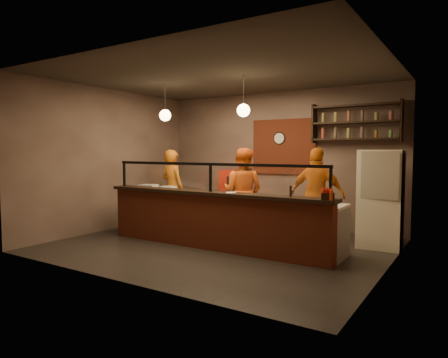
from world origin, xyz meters
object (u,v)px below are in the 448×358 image
Objects in this scene: pepper_mill at (291,191)px; cook_right at (317,195)px; wall_clock at (280,138)px; condiment_caddy at (328,196)px; cook_mid at (243,192)px; pizza_dough at (217,197)px; red_cooler at (233,197)px; cook_left at (172,188)px; fridge at (381,199)px.

cook_right is at bearing 93.67° from pepper_mill.
wall_clock reaches higher than condiment_caddy.
condiment_caddy is at bearing 140.90° from cook_mid.
pizza_dough is (-1.60, -1.14, -0.03)m from cook_right.
red_cooler is (-1.10, -0.31, -1.43)m from wall_clock.
red_cooler is at bearing -57.19° from cook_mid.
cook_left is 1.93m from cook_mid.
condiment_caddy is at bearing -104.94° from fridge.
pepper_mill is (2.56, -2.42, 0.48)m from red_cooler.
wall_clock is 2.14m from cook_right.
red_cooler is at bearing 113.00° from pizza_dough.
condiment_caddy is 0.65m from pepper_mill.
wall_clock is 1.56× the size of condiment_caddy.
red_cooler is (-0.88, 1.05, -0.27)m from cook_mid.
cook_left is 4.49m from condiment_caddy.
cook_left is 2.12m from pizza_dough.
fridge is (2.72, 0.42, -0.02)m from cook_mid.
cook_right is 1.56m from pepper_mill.
cook_left is 0.98× the size of cook_mid.
pepper_mill is at bearing -123.31° from fridge.
condiment_caddy is (-0.40, -1.87, 0.20)m from fridge.
cook_left is at bearing -6.22° from cook_mid.
cook_mid is 0.96m from pizza_dough.
cook_mid is 1.40m from red_cooler.
wall_clock reaches higher than cook_mid.
wall_clock is 1.81m from cook_mid.
fridge is 1.92m from condiment_caddy.
wall_clock is 1.68× the size of pepper_mill.
wall_clock is 0.16× the size of cook_right.
wall_clock is at bearing 83.91° from pizza_dough.
cook_left reaches higher than condiment_caddy.
condiment_caddy is at bearing 169.18° from cook_left.
fridge is at bearing -178.37° from cook_mid.
fridge is at bearing 77.93° from condiment_caddy.
wall_clock reaches higher than pizza_dough.
pepper_mill is (1.45, -2.73, -0.95)m from wall_clock.
pizza_dough is at bearing -156.28° from fridge.
pepper_mill is (-1.05, -1.78, 0.24)m from fridge.
cook_mid is at bearing -171.43° from cook_left.
pepper_mill is (1.68, -1.37, 0.22)m from cook_mid.
cook_mid is 2.76m from fridge.
pizza_dough is (-2.75, -1.38, -0.00)m from fridge.
pepper_mill is at bearing -61.94° from wall_clock.
pepper_mill is (3.60, -1.34, 0.23)m from cook_left.
fridge is at bearing -20.77° from wall_clock.
pizza_dough is (-0.25, -2.32, -1.19)m from wall_clock.
cook_mid is at bearing 5.43° from cook_right.
cook_mid is at bearing 140.88° from pepper_mill.
red_cooler is 7.46× the size of pepper_mill.
pizza_dough is at bearing 161.62° from cook_left.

